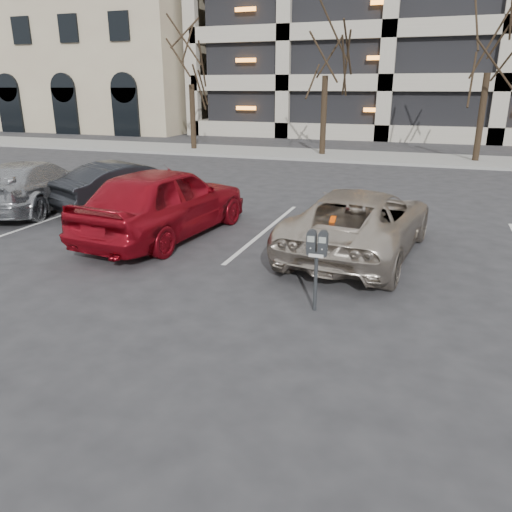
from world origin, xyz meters
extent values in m
plane|color=#28282B|center=(0.00, 0.00, 0.00)|extent=(140.00, 140.00, 0.00)
cube|color=gray|center=(0.00, 16.00, 0.06)|extent=(80.00, 4.00, 0.12)
cube|color=silver|center=(-7.00, 2.30, 0.01)|extent=(0.10, 5.20, 0.00)
cube|color=silver|center=(-4.20, 2.30, 0.01)|extent=(0.10, 5.20, 0.00)
cube|color=silver|center=(-1.40, 2.30, 0.01)|extent=(0.10, 5.20, 0.00)
cube|color=silver|center=(1.40, 2.30, 0.01)|extent=(0.10, 5.20, 0.00)
cube|color=tan|center=(-28.00, 30.00, 7.50)|extent=(26.00, 16.00, 15.00)
cylinder|color=black|center=(-10.00, 16.00, 1.69)|extent=(0.28, 0.28, 3.38)
cylinder|color=black|center=(-3.00, 16.00, 1.88)|extent=(0.28, 0.28, 3.76)
cylinder|color=black|center=(4.00, 16.00, 1.91)|extent=(0.28, 0.28, 3.82)
cylinder|color=black|center=(0.72, -1.70, 0.45)|extent=(0.06, 0.06, 0.90)
cube|color=black|center=(0.72, -1.70, 0.92)|extent=(0.30, 0.11, 0.06)
cube|color=silver|center=(0.72, -1.76, 0.90)|extent=(0.22, 0.01, 0.05)
cube|color=gray|center=(0.63, -1.77, 1.15)|extent=(0.11, 0.01, 0.09)
cube|color=gray|center=(0.80, -1.76, 1.15)|extent=(0.11, 0.01, 0.09)
imported|color=beige|center=(0.93, 1.32, 0.67)|extent=(2.75, 5.03, 1.34)
cube|color=#EF4905|center=(0.58, 0.47, 1.34)|extent=(0.10, 0.20, 0.01)
imported|color=maroon|center=(-3.40, 1.08, 0.82)|extent=(2.43, 4.99, 1.64)
imported|color=black|center=(-5.66, 3.15, 0.66)|extent=(2.93, 4.24, 1.32)
imported|color=#9FA2A6|center=(-8.19, 2.28, 0.67)|extent=(2.86, 4.94, 1.35)
camera|label=1|loc=(2.19, -8.61, 3.26)|focal=35.00mm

